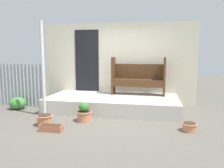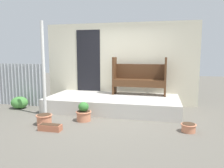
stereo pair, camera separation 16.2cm
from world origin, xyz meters
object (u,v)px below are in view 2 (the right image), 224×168
(flower_pot_middle, at_px, (84,113))
(bench, at_px, (139,76))
(flower_pot_left, at_px, (44,119))
(flower_pot_right, at_px, (189,127))
(support_post, at_px, (44,69))
(shrub_by_fence, at_px, (19,103))
(planter_box_rect, at_px, (50,127))

(flower_pot_middle, bearing_deg, bench, 56.17)
(bench, distance_m, flower_pot_middle, 2.21)
(flower_pot_left, height_order, flower_pot_right, flower_pot_left)
(flower_pot_left, bearing_deg, support_post, 118.09)
(flower_pot_middle, distance_m, flower_pot_right, 2.41)
(support_post, height_order, shrub_by_fence, support_post)
(flower_pot_left, distance_m, shrub_by_fence, 1.94)
(flower_pot_left, xyz_separation_m, shrub_by_fence, (-1.51, 1.21, 0.05))
(flower_pot_middle, bearing_deg, flower_pot_left, -149.21)
(flower_pot_middle, relative_size, planter_box_rect, 0.95)
(flower_pot_middle, bearing_deg, flower_pot_right, -5.88)
(support_post, bearing_deg, flower_pot_middle, -11.49)
(flower_pot_left, xyz_separation_m, planter_box_rect, (0.33, -0.34, -0.06))
(support_post, relative_size, flower_pot_right, 7.61)
(flower_pot_left, bearing_deg, flower_pot_middle, 30.79)
(flower_pot_right, height_order, planter_box_rect, flower_pot_right)
(support_post, xyz_separation_m, flower_pot_left, (0.38, -0.71, -1.09))
(bench, height_order, planter_box_rect, bench)
(support_post, relative_size, shrub_by_fence, 4.87)
(bench, xyz_separation_m, planter_box_rect, (-1.61, -2.54, -0.87))
(flower_pot_right, bearing_deg, planter_box_rect, -168.83)
(flower_pot_middle, height_order, shrub_by_fence, flower_pot_middle)
(flower_pot_right, relative_size, planter_box_rect, 0.66)
(planter_box_rect, xyz_separation_m, shrub_by_fence, (-1.84, 1.55, 0.11))
(bench, height_order, flower_pot_middle, bench)
(bench, distance_m, flower_pot_left, 3.05)
(flower_pot_middle, xyz_separation_m, shrub_by_fence, (-2.30, 0.74, -0.02))
(flower_pot_left, relative_size, flower_pot_right, 1.16)
(shrub_by_fence, bearing_deg, support_post, -23.99)
(bench, bearing_deg, shrub_by_fence, -163.02)
(support_post, distance_m, bench, 2.78)
(support_post, height_order, flower_pot_left, support_post)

